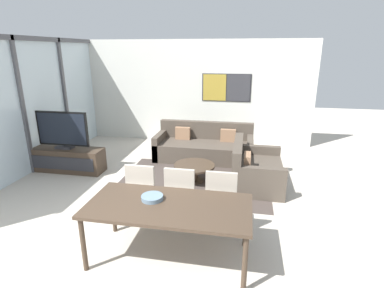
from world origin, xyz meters
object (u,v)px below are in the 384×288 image
tv_console (66,159)px  television (62,130)px  fruit_bowl (152,197)px  coffee_table (194,169)px  dining_table (169,209)px  sofa_main (204,147)px  dining_chair_left (143,191)px  dining_chair_centre (181,195)px  dining_chair_right (221,198)px  sofa_side (253,171)px

tv_console → television: bearing=90.0°
tv_console → fruit_bowl: 3.57m
coffee_table → fruit_bowl: size_ratio=2.96×
dining_table → sofa_main: bearing=91.5°
television → dining_chair_left: 2.90m
tv_console → sofa_main: (2.83, 1.32, 0.02)m
sofa_main → dining_table: 3.72m
dining_table → dining_chair_centre: (0.00, 0.69, -0.15)m
dining_chair_left → dining_chair_right: same height
tv_console → television: 0.65m
dining_chair_right → dining_table: bearing=-130.1°
tv_console → fruit_bowl: size_ratio=5.99×
dining_chair_right → sofa_side: bearing=74.8°
dining_table → dining_chair_right: (0.58, 0.69, -0.15)m
sofa_side → coffee_table: size_ratio=1.71×
dining_chair_centre → coffee_table: bearing=93.5°
dining_chair_centre → dining_table: bearing=-90.0°
sofa_side → dining_chair_centre: (-1.05, -1.71, 0.26)m
television → sofa_side: (3.97, 0.04, -0.63)m
tv_console → fruit_bowl: bearing=-40.3°
coffee_table → dining_chair_centre: 1.65m
coffee_table → dining_chair_left: (-0.48, -1.61, 0.26)m
sofa_main → coffee_table: sofa_main is taller
tv_console → dining_chair_left: 2.89m
television → dining_chair_centre: television is taller
dining_chair_right → fruit_bowl: dining_chair_right is taller
coffee_table → dining_chair_right: bearing=-67.4°
coffee_table → dining_chair_left: size_ratio=0.83×
tv_console → coffee_table: 2.83m
television → dining_chair_right: 3.91m
tv_console → fruit_bowl: (2.69, -2.29, 0.52)m
dining_table → dining_chair_right: bearing=49.9°
coffee_table → dining_chair_left: bearing=-106.6°
tv_console → dining_chair_left: dining_chair_left is taller
television → dining_chair_centre: (2.93, -1.68, -0.38)m
coffee_table → dining_table: 2.36m
sofa_main → dining_chair_right: 3.09m
television → sofa_main: (2.83, 1.32, -0.63)m
coffee_table → dining_chair_centre: (0.10, -1.63, 0.26)m
tv_console → dining_chair_centre: (2.93, -1.68, 0.28)m
dining_chair_centre → dining_chair_right: bearing=-0.3°
dining_table → fruit_bowl: 0.27m
tv_console → television: television is taller
dining_chair_left → dining_chair_right: bearing=-1.1°
television → dining_chair_right: size_ratio=1.18×
sofa_side → dining_chair_left: dining_chair_left is taller
sofa_main → sofa_side: bearing=-48.4°
fruit_bowl → dining_chair_left: bearing=119.0°
sofa_main → dining_table: (0.10, -3.69, 0.41)m
coffee_table → television: bearing=179.0°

